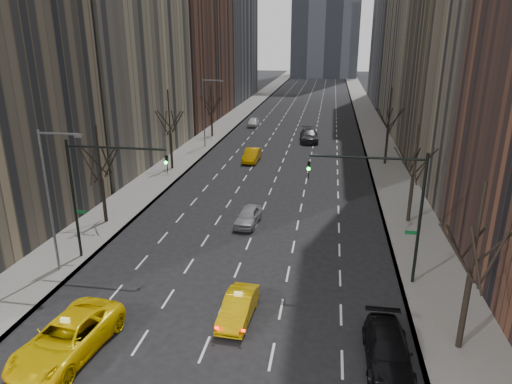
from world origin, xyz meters
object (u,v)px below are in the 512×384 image
at_px(taxi_sedan, 238,307).
at_px(parked_suv_black, 387,350).
at_px(silver_sedan_ahead, 248,216).
at_px(taxi_suv, 67,338).

relative_size(taxi_sedan, parked_suv_black, 0.84).
relative_size(taxi_sedan, silver_sedan_ahead, 1.03).
height_order(silver_sedan_ahead, parked_suv_black, parked_suv_black).
xyz_separation_m(taxi_suv, taxi_sedan, (7.33, 4.09, -0.17)).
bearing_deg(taxi_suv, parked_suv_black, 13.69).
relative_size(taxi_suv, taxi_sedan, 1.49).
height_order(taxi_suv, parked_suv_black, taxi_suv).
distance_m(taxi_suv, taxi_sedan, 8.39).
bearing_deg(taxi_sedan, parked_suv_black, -14.41).
xyz_separation_m(taxi_suv, parked_suv_black, (14.71, 1.73, -0.14)).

